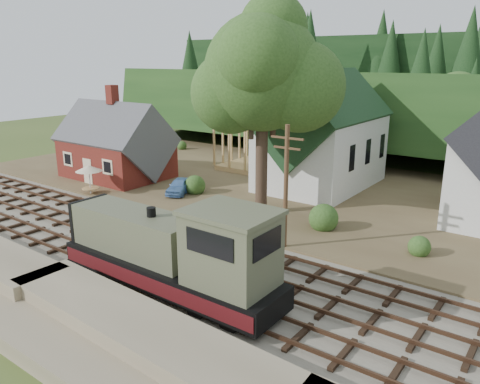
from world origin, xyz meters
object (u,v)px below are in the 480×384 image
Objects in this scene: car_blue at (180,186)px; patio_set at (89,170)px; locomotive at (175,254)px; car_green at (134,164)px.

car_blue is 7.98m from patio_set.
locomotive is 3.29× the size of car_blue.
patio_set is (-6.29, -4.69, 1.48)m from car_blue.
car_blue is at bearing 36.68° from patio_set.
patio_set is at bearing -167.23° from car_blue.
locomotive reaches higher than car_blue.
locomotive reaches higher than patio_set.
patio_set reaches higher than car_blue.
patio_set reaches higher than car_green.
locomotive is at bearing -71.14° from car_blue.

